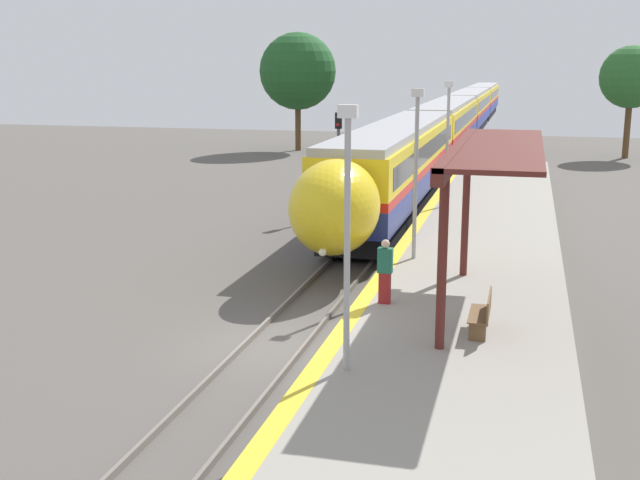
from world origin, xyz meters
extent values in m
plane|color=#56514C|center=(0.00, 0.00, 0.00)|extent=(120.00, 120.00, 0.00)
cube|color=slate|center=(-0.72, 0.00, 0.07)|extent=(0.08, 90.00, 0.15)
cube|color=slate|center=(0.72, 0.00, 0.07)|extent=(0.08, 90.00, 0.15)
cube|color=black|center=(0.00, 18.07, 0.63)|extent=(2.51, 19.52, 0.83)
cube|color=navy|center=(0.00, 18.07, 1.51)|extent=(2.85, 21.22, 0.93)
cube|color=red|center=(0.00, 18.07, 2.14)|extent=(2.86, 21.22, 0.32)
cube|color=yellow|center=(0.00, 18.07, 3.00)|extent=(2.85, 21.22, 1.41)
cube|color=black|center=(0.00, 18.07, 2.93)|extent=(2.88, 19.52, 0.77)
cube|color=#9E9EA3|center=(0.00, 18.07, 3.85)|extent=(2.56, 21.22, 0.30)
cylinder|color=black|center=(-0.72, 10.39, 0.45)|extent=(0.12, 0.90, 0.90)
cylinder|color=black|center=(0.72, 10.39, 0.45)|extent=(0.12, 0.90, 0.90)
cylinder|color=black|center=(-0.72, 12.59, 0.45)|extent=(0.12, 0.90, 0.90)
cylinder|color=black|center=(0.72, 12.59, 0.45)|extent=(0.12, 0.90, 0.90)
cylinder|color=black|center=(-0.72, 23.54, 0.45)|extent=(0.12, 0.90, 0.90)
cylinder|color=black|center=(0.72, 23.54, 0.45)|extent=(0.12, 0.90, 0.90)
cylinder|color=black|center=(-0.72, 25.74, 0.45)|extent=(0.12, 0.90, 0.90)
cylinder|color=black|center=(0.72, 25.74, 0.45)|extent=(0.12, 0.90, 0.90)
ellipsoid|color=yellow|center=(0.00, 6.09, 2.38)|extent=(2.73, 4.09, 2.92)
ellipsoid|color=black|center=(0.00, 5.58, 2.85)|extent=(1.99, 2.39, 1.49)
sphere|color=#F9F4CC|center=(0.00, 4.55, 1.30)|extent=(0.24, 0.24, 0.24)
cube|color=black|center=(0.00, 40.09, 0.63)|extent=(2.51, 19.52, 0.83)
cube|color=navy|center=(0.00, 40.09, 1.51)|extent=(2.85, 21.22, 0.93)
cube|color=red|center=(0.00, 40.09, 2.14)|extent=(2.86, 21.22, 0.32)
cube|color=yellow|center=(0.00, 40.09, 3.00)|extent=(2.85, 21.22, 1.41)
cube|color=black|center=(0.00, 40.09, 2.93)|extent=(2.88, 19.52, 0.77)
cube|color=#9E9EA3|center=(0.00, 40.09, 3.85)|extent=(2.56, 21.22, 0.30)
cylinder|color=black|center=(-0.72, 32.41, 0.45)|extent=(0.12, 0.90, 0.90)
cylinder|color=black|center=(0.72, 32.41, 0.45)|extent=(0.12, 0.90, 0.90)
cylinder|color=black|center=(-0.72, 34.61, 0.45)|extent=(0.12, 0.90, 0.90)
cylinder|color=black|center=(0.72, 34.61, 0.45)|extent=(0.12, 0.90, 0.90)
cylinder|color=black|center=(-0.72, 45.57, 0.45)|extent=(0.12, 0.90, 0.90)
cylinder|color=black|center=(0.72, 45.57, 0.45)|extent=(0.12, 0.90, 0.90)
cylinder|color=black|center=(-0.72, 47.77, 0.45)|extent=(0.12, 0.90, 0.90)
cylinder|color=black|center=(0.72, 47.77, 0.45)|extent=(0.12, 0.90, 0.90)
cube|color=black|center=(0.00, 62.11, 0.63)|extent=(2.51, 19.52, 0.83)
cube|color=navy|center=(0.00, 62.11, 1.51)|extent=(2.85, 21.22, 0.93)
cube|color=red|center=(0.00, 62.11, 2.14)|extent=(2.86, 21.22, 0.32)
cube|color=yellow|center=(0.00, 62.11, 3.00)|extent=(2.85, 21.22, 1.41)
cube|color=black|center=(0.00, 62.11, 2.93)|extent=(2.88, 19.52, 0.77)
cube|color=#9E9EA3|center=(0.00, 62.11, 3.85)|extent=(2.56, 21.22, 0.30)
cylinder|color=black|center=(-0.72, 54.43, 0.45)|extent=(0.12, 0.90, 0.90)
cylinder|color=black|center=(0.72, 54.43, 0.45)|extent=(0.12, 0.90, 0.90)
cylinder|color=black|center=(-0.72, 56.63, 0.45)|extent=(0.12, 0.90, 0.90)
cylinder|color=black|center=(0.72, 56.63, 0.45)|extent=(0.12, 0.90, 0.90)
cylinder|color=black|center=(-0.72, 67.59, 0.45)|extent=(0.12, 0.90, 0.90)
cylinder|color=black|center=(0.72, 67.59, 0.45)|extent=(0.12, 0.90, 0.90)
cylinder|color=black|center=(-0.72, 69.79, 0.45)|extent=(0.12, 0.90, 0.90)
cylinder|color=black|center=(0.72, 69.79, 0.45)|extent=(0.12, 0.90, 0.90)
cube|color=black|center=(0.00, 84.13, 0.63)|extent=(2.51, 19.52, 0.83)
cube|color=navy|center=(0.00, 84.13, 1.51)|extent=(2.85, 21.22, 0.93)
cube|color=red|center=(0.00, 84.13, 2.14)|extent=(2.86, 21.22, 0.32)
cube|color=yellow|center=(0.00, 84.13, 3.00)|extent=(2.85, 21.22, 1.41)
cube|color=black|center=(0.00, 84.13, 2.93)|extent=(2.88, 19.52, 0.77)
cube|color=#9E9EA3|center=(0.00, 84.13, 3.85)|extent=(2.56, 21.22, 0.30)
cylinder|color=black|center=(-0.72, 76.45, 0.45)|extent=(0.12, 0.90, 0.90)
cylinder|color=black|center=(0.72, 76.45, 0.45)|extent=(0.12, 0.90, 0.90)
cylinder|color=black|center=(-0.72, 78.65, 0.45)|extent=(0.12, 0.90, 0.90)
cylinder|color=black|center=(0.72, 78.65, 0.45)|extent=(0.12, 0.90, 0.90)
cylinder|color=black|center=(-0.72, 89.61, 0.45)|extent=(0.12, 0.90, 0.90)
cylinder|color=black|center=(0.72, 89.61, 0.45)|extent=(0.12, 0.90, 0.90)
cylinder|color=black|center=(-0.72, 91.81, 0.45)|extent=(0.12, 0.90, 0.90)
cylinder|color=black|center=(0.72, 91.81, 0.45)|extent=(0.12, 0.90, 0.90)
cube|color=gray|center=(4.24, 0.00, 0.45)|extent=(5.16, 64.00, 0.90)
cube|color=yellow|center=(1.86, 0.00, 0.91)|extent=(0.40, 64.00, 0.01)
cube|color=brown|center=(4.80, -0.91, 1.11)|extent=(0.36, 0.06, 0.42)
cube|color=brown|center=(4.80, 0.16, 1.11)|extent=(0.36, 0.06, 0.42)
cube|color=brown|center=(4.80, -0.37, 1.34)|extent=(0.44, 1.43, 0.03)
cube|color=brown|center=(5.00, -0.37, 1.57)|extent=(0.04, 1.43, 0.44)
cube|color=maroon|center=(2.41, 1.31, 1.29)|extent=(0.28, 0.20, 0.78)
cube|color=#1E604C|center=(2.41, 1.31, 1.99)|extent=(0.36, 0.22, 0.62)
sphere|color=beige|center=(2.41, 1.31, 2.40)|extent=(0.21, 0.21, 0.21)
cylinder|color=#59595E|center=(-2.41, 16.77, 1.94)|extent=(0.14, 0.14, 3.87)
cube|color=black|center=(-2.41, 16.77, 4.22)|extent=(0.28, 0.20, 0.70)
sphere|color=black|center=(-2.41, 16.66, 4.39)|extent=(0.14, 0.14, 0.14)
sphere|color=red|center=(-2.41, 16.66, 4.05)|extent=(0.14, 0.14, 0.14)
cylinder|color=#9E9EA3|center=(2.45, -3.19, 3.31)|extent=(0.12, 0.12, 4.83)
cube|color=silver|center=(2.45, -3.19, 5.85)|extent=(0.36, 0.20, 0.24)
cylinder|color=#9E9EA3|center=(2.45, 6.11, 3.31)|extent=(0.12, 0.12, 4.83)
cube|color=silver|center=(2.45, 6.11, 5.85)|extent=(0.36, 0.20, 0.24)
cylinder|color=#9E9EA3|center=(2.45, 15.41, 3.31)|extent=(0.12, 0.12, 4.83)
cube|color=silver|center=(2.45, 15.41, 5.85)|extent=(0.36, 0.20, 0.24)
cylinder|color=#511E19|center=(4.07, -1.55, 2.74)|extent=(0.20, 0.20, 3.67)
cylinder|color=#511E19|center=(4.07, 4.50, 2.74)|extent=(0.20, 0.20, 3.67)
cube|color=#511E19|center=(4.07, 1.48, 4.67)|extent=(0.24, 9.05, 0.36)
cube|color=#511E19|center=(4.97, 1.48, 4.79)|extent=(2.00, 9.05, 0.10)
cylinder|color=brown|center=(-11.66, 42.48, 1.85)|extent=(0.44, 0.44, 3.70)
sphere|color=#1E5123|center=(-11.66, 42.48, 6.03)|extent=(5.84, 5.84, 5.84)
cylinder|color=brown|center=(12.40, 43.44, 1.97)|extent=(0.44, 0.44, 3.94)
sphere|color=#286028|center=(12.40, 43.44, 5.69)|extent=(4.37, 4.37, 4.37)
camera|label=1|loc=(5.62, -17.43, 6.72)|focal=45.00mm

